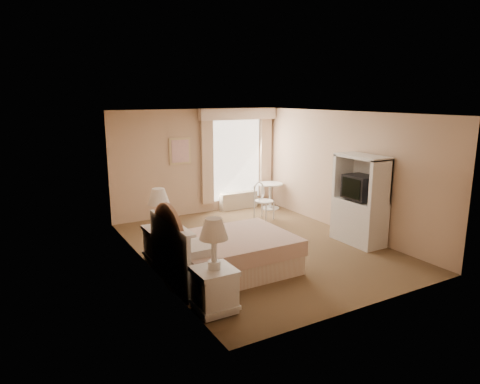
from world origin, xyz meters
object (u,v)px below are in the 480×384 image
bed (224,253)px  round_table (270,192)px  nightstand_far (160,234)px  cafe_chair (262,198)px  nightstand_near (214,278)px  armoire (360,207)px

bed → round_table: bearing=46.2°
bed → nightstand_far: nightstand_far is taller
bed → cafe_chair: bearing=46.4°
nightstand_far → round_table: bearing=28.9°
nightstand_near → cafe_chair: size_ratio=1.45×
round_table → armoire: size_ratio=0.38×
cafe_chair → nightstand_far: bearing=179.9°
bed → cafe_chair: size_ratio=2.36×
nightstand_near → armoire: armoire is taller
nightstand_near → armoire: bearing=16.7°
cafe_chair → armoire: bearing=-95.1°
armoire → nightstand_far: bearing=164.5°
bed → round_table: (2.88, 3.00, 0.11)m
nightstand_near → cafe_chair: nightstand_near is taller
cafe_chair → armoire: 2.41m
bed → nightstand_far: bearing=125.0°
cafe_chair → armoire: size_ratio=0.51×
cafe_chair → round_table: bearing=21.9°
round_table → armoire: bearing=-88.8°
nightstand_near → round_table: nightstand_near is taller
nightstand_near → armoire: (3.65, 1.10, 0.23)m
bed → armoire: size_ratio=1.20×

